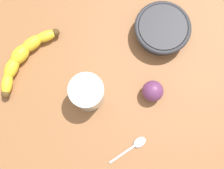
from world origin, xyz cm
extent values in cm
cube|color=#945F38|center=(0.00, 0.00, 1.50)|extent=(120.00, 120.00, 3.00)
ellipsoid|color=yellow|center=(11.21, -6.86, 4.99)|extent=(7.06, 5.63, 2.86)
ellipsoid|color=yellow|center=(14.67, -4.28, 4.99)|extent=(7.02, 6.99, 3.41)
ellipsoid|color=yellow|center=(17.28, -0.85, 4.99)|extent=(6.64, 7.60, 3.97)
ellipsoid|color=yellow|center=(18.86, 3.17, 4.99)|extent=(4.83, 7.11, 3.41)
ellipsoid|color=yellow|center=(19.27, 7.46, 4.99)|extent=(3.13, 6.61, 2.86)
sphere|color=#513819|center=(8.65, -8.26, 4.99)|extent=(2.18, 2.18, 2.18)
sphere|color=#513819|center=(19.15, 10.38, 4.99)|extent=(2.18, 2.18, 2.18)
cylinder|color=silver|center=(-2.63, 7.81, 7.46)|extent=(8.79, 8.79, 8.92)
cylinder|color=gray|center=(-2.63, 7.81, 7.02)|extent=(8.29, 8.29, 7.54)
cylinder|color=#2D2D33|center=(-20.38, -12.16, 5.51)|extent=(13.04, 13.04, 5.02)
torus|color=#2D2D33|center=(-20.38, -12.16, 7.42)|extent=(15.37, 15.37, 1.20)
sphere|color=#6B3360|center=(-19.40, 5.16, 5.82)|extent=(5.64, 5.64, 5.64)
ellipsoid|color=silver|center=(-17.50, 18.61, 3.40)|extent=(4.30, 4.15, 0.80)
cube|color=silver|center=(-13.56, 21.93, 3.40)|extent=(6.83, 5.85, 0.25)
camera|label=1|loc=(-10.18, 18.17, 75.08)|focal=43.06mm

